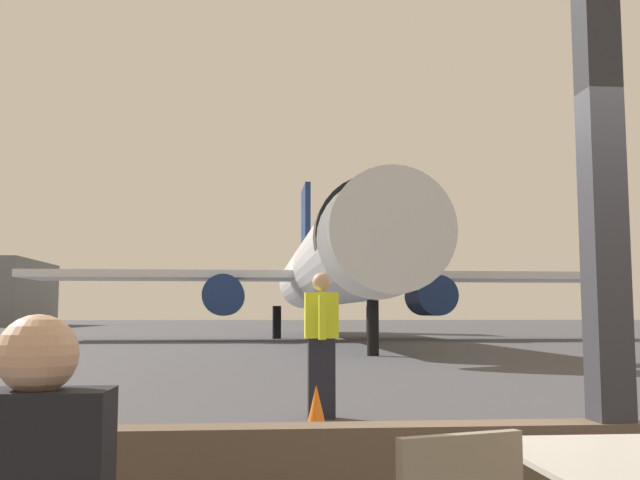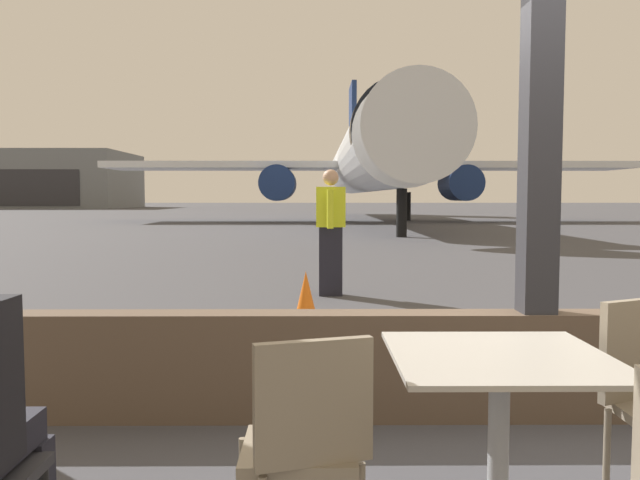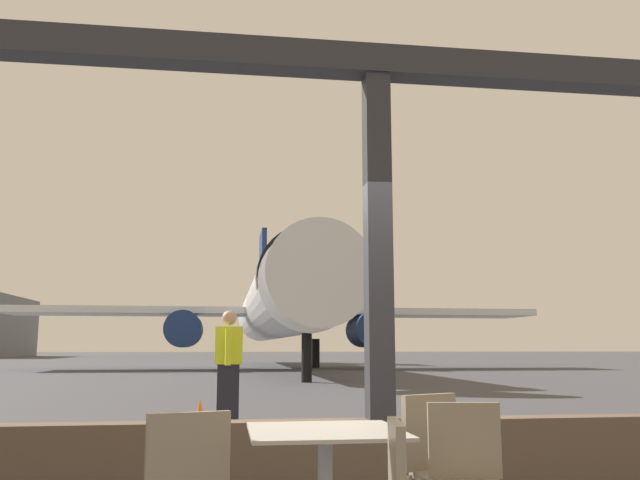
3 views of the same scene
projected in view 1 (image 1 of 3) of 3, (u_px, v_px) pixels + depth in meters
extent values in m
plane|color=#424247|center=(287.00, 335.00, 43.57)|extent=(220.00, 220.00, 0.00)
cube|color=#2D2D33|center=(604.00, 229.00, 4.10)|extent=(0.20, 0.20, 3.42)
cube|color=#ADA89E|center=(637.00, 457.00, 2.48)|extent=(0.81, 0.81, 0.02)
sphere|color=tan|center=(38.00, 354.00, 2.01)|extent=(0.22, 0.22, 0.22)
cylinder|color=silver|center=(325.00, 271.00, 36.94)|extent=(3.52, 31.61, 3.52)
cone|color=silver|center=(385.00, 234.00, 19.99)|extent=(3.34, 2.60, 3.34)
cylinder|color=black|center=(374.00, 236.00, 21.89)|extent=(3.59, 0.90, 3.59)
cube|color=silver|center=(170.00, 276.00, 35.86)|extent=(13.61, 4.20, 0.36)
cube|color=silver|center=(476.00, 277.00, 37.22)|extent=(13.61, 4.20, 0.36)
cylinder|color=navy|center=(224.00, 296.00, 34.61)|extent=(1.90, 3.20, 1.90)
cylinder|color=navy|center=(431.00, 296.00, 35.49)|extent=(1.90, 3.20, 1.90)
cube|color=navy|center=(306.00, 224.00, 51.54)|extent=(0.36, 4.40, 5.20)
cylinder|color=black|center=(373.00, 328.00, 21.91)|extent=(0.36, 0.36, 1.65)
cylinder|color=black|center=(277.00, 322.00, 37.09)|extent=(0.44, 0.44, 1.65)
cylinder|color=black|center=(371.00, 322.00, 37.51)|extent=(0.44, 0.44, 1.65)
cube|color=black|center=(321.00, 378.00, 8.78)|extent=(0.32, 0.20, 0.95)
cube|color=yellow|center=(321.00, 315.00, 8.86)|extent=(0.40, 0.22, 0.55)
sphere|color=tan|center=(321.00, 282.00, 8.90)|extent=(0.22, 0.22, 0.22)
cylinder|color=yellow|center=(321.00, 317.00, 9.09)|extent=(0.09, 0.09, 0.52)
cylinder|color=yellow|center=(322.00, 317.00, 8.62)|extent=(0.09, 0.09, 0.52)
cone|color=orange|center=(316.00, 427.00, 5.92)|extent=(0.32, 0.32, 0.67)
cube|color=black|center=(316.00, 467.00, 5.89)|extent=(0.36, 0.36, 0.03)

